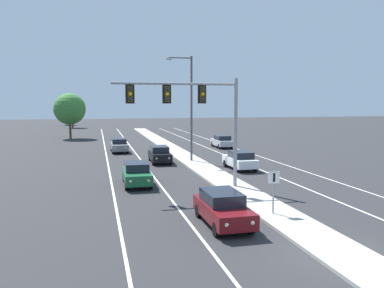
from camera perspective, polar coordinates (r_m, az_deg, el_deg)
The scene contains 18 objects.
ground_plane at distance 16.72m, azimuth 20.39°, elevation -14.57°, with size 260.00×260.00×0.00m, color #28282B.
median_island at distance 32.67m, azimuth 2.50°, elevation -4.02°, with size 2.40×110.00×0.15m, color #9E9B93.
lane_stripe_oncoming_center at distance 38.58m, azimuth -7.13°, elevation -2.62°, with size 0.14×100.00×0.01m, color silver.
lane_stripe_receding_center at distance 40.69m, azimuth 6.15°, elevation -2.16°, with size 0.14×100.00×0.01m, color silver.
edge_stripe_left at distance 38.36m, azimuth -12.04°, elevation -2.76°, with size 0.14×100.00×0.01m, color silver.
edge_stripe_right at distance 41.91m, azimuth 10.40°, elevation -1.99°, with size 0.14×100.00×0.01m, color silver.
overhead_signal_mast at distance 25.64m, azimuth 0.31°, elevation 5.40°, with size 8.23×0.44×7.20m.
median_sign_post at distance 20.50m, azimuth 11.69°, elevation -5.89°, with size 0.60×0.10×2.20m.
street_lamp_median at distance 38.04m, azimuth -0.41°, elevation 6.06°, with size 2.58×0.28×10.00m.
car_oncoming_darkred at distance 18.96m, azimuth 4.45°, elevation -9.14°, with size 1.85×4.48×1.58m.
car_oncoming_green at distance 27.99m, azimuth -7.98°, elevation -4.23°, with size 1.87×4.49×1.58m.
car_oncoming_black at distance 38.10m, azimuth -4.68°, elevation -1.46°, with size 1.91×4.51×1.58m.
car_oncoming_grey at distance 46.69m, azimuth -10.48°, elevation -0.17°, with size 1.89×4.50×1.58m.
car_receding_white at distance 34.47m, azimuth 6.94°, elevation -2.28°, with size 1.83×4.47×1.58m.
car_receding_silver at distance 50.66m, azimuth 4.34°, elevation 0.40°, with size 1.82×4.47×1.58m.
tree_far_left_a at distance 105.78m, azimuth -17.62°, elevation 4.31°, with size 3.31×3.31×4.79m.
tree_far_left_c at distance 93.82m, azimuth -16.88°, elevation 4.50°, with size 3.92×3.92×5.68m.
tree_far_left_b at distance 65.95m, azimuth -17.23°, elevation 4.85°, with size 5.00×5.00×7.24m.
Camera 1 is at (-8.91, -12.92, 5.77)m, focal length 36.99 mm.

